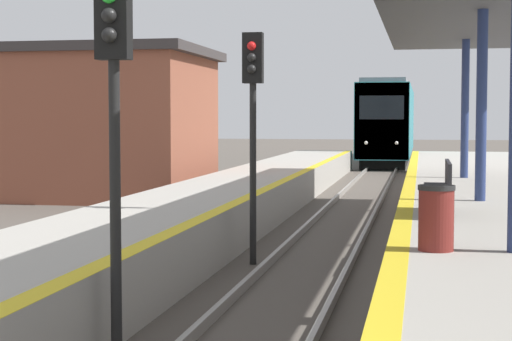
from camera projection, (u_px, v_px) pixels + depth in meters
name	position (u px, v px, depth m)	size (l,w,h in m)	color
train	(389.00, 122.00, 51.54)	(2.68, 20.56, 4.62)	black
signal_near	(114.00, 92.00, 9.04)	(0.36, 0.31, 4.17)	black
signal_mid	(253.00, 102.00, 15.29)	(0.36, 0.31, 4.17)	black
trash_bin	(436.00, 218.00, 10.75)	(0.46, 0.46, 0.83)	maroon
bench	(441.00, 186.00, 14.79)	(0.44, 1.94, 0.92)	#28282D
station_building	(34.00, 122.00, 28.97)	(12.02, 6.25, 4.94)	brown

